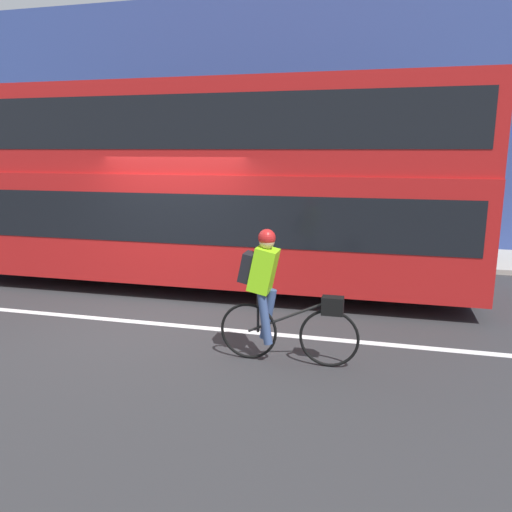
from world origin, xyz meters
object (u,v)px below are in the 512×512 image
street_sign_post (483,204)px  bus (205,178)px  cyclist_on_bike (274,292)px  trash_bin (454,241)px

street_sign_post → bus: bearing=-149.0°
bus → cyclist_on_bike: (2.04, -3.24, -1.18)m
trash_bin → street_sign_post: bearing=-0.7°
cyclist_on_bike → street_sign_post: size_ratio=0.77×
cyclist_on_bike → street_sign_post: bearing=62.0°
bus → street_sign_post: 6.47m
bus → street_sign_post: (5.52, 3.31, -0.70)m
bus → cyclist_on_bike: 4.01m
trash_bin → street_sign_post: (0.55, -0.01, 0.87)m
bus → cyclist_on_bike: bus is taller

